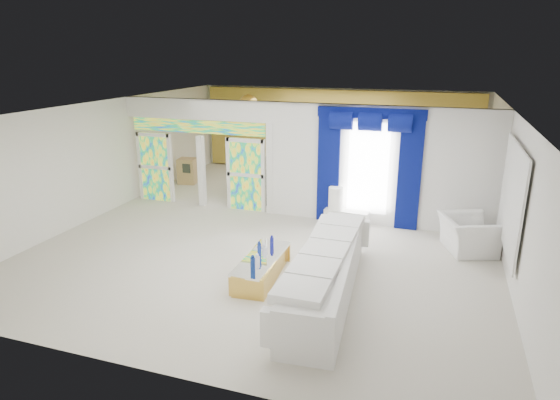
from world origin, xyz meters
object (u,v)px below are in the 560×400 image
(white_sofa, at_px, (326,275))
(grand_piano, at_px, (268,177))
(console_table, at_px, (347,217))
(coffee_table, at_px, (262,268))
(armchair, at_px, (467,234))

(white_sofa, distance_m, grand_piano, 6.97)
(white_sofa, height_order, console_table, white_sofa)
(coffee_table, distance_m, armchair, 4.67)
(white_sofa, bearing_deg, grand_piano, 114.28)
(coffee_table, bearing_deg, armchair, 35.02)
(console_table, xyz_separation_m, grand_piano, (-2.97, 2.31, 0.25))
(console_table, bearing_deg, coffee_table, -105.66)
(console_table, distance_m, grand_piano, 3.77)
(coffee_table, distance_m, grand_piano, 6.16)
(armchair, bearing_deg, white_sofa, 120.55)
(armchair, xyz_separation_m, grand_piano, (-5.80, 3.15, 0.05))
(coffee_table, xyz_separation_m, console_table, (0.98, 3.51, -0.02))
(white_sofa, relative_size, armchair, 3.55)
(coffee_table, height_order, console_table, coffee_table)
(coffee_table, xyz_separation_m, armchair, (3.82, 2.68, 0.19))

